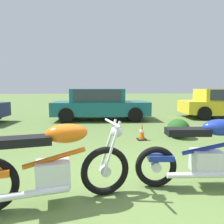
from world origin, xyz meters
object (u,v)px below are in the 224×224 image
car_teal (100,103)px  shrub_low (178,128)px  motorcycle_blue (207,154)px  traffic_cone (142,132)px  motorcycle_orange (53,165)px  car_yellow (224,102)px

car_teal → shrub_low: car_teal is taller
motorcycle_blue → traffic_cone: 2.77m
motorcycle_blue → car_teal: bearing=105.8°
motorcycle_orange → motorcycle_blue: bearing=-5.7°
motorcycle_blue → motorcycle_orange: bearing=-169.6°
motorcycle_blue → shrub_low: size_ratio=3.12×
motorcycle_blue → shrub_low: 3.00m
motorcycle_orange → car_teal: size_ratio=0.46×
motorcycle_blue → car_yellow: (4.95, 6.47, 0.30)m
shrub_low → traffic_cone: bearing=-174.5°
car_teal → shrub_low: 4.35m
motorcycle_blue → traffic_cone: size_ratio=4.39×
motorcycle_orange → car_yellow: (7.10, 6.64, 0.30)m
motorcycle_blue → car_teal: (-1.18, 6.63, 0.30)m
motorcycle_blue → car_yellow: car_yellow is taller
motorcycle_orange → motorcycle_blue: size_ratio=1.00×
motorcycle_orange → car_yellow: size_ratio=0.47×
car_teal → motorcycle_blue: bearing=-76.4°
car_teal → traffic_cone: bearing=-72.6°
motorcycle_orange → motorcycle_blue: (2.15, 0.18, -0.00)m
motorcycle_orange → shrub_low: bearing=34.4°
car_teal → car_yellow: (6.13, -0.17, -0.00)m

